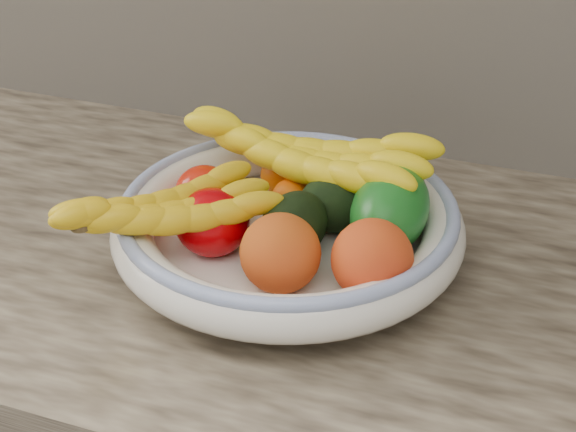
{
  "coord_description": "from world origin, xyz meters",
  "views": [
    {
      "loc": [
        0.29,
        0.88,
        1.45
      ],
      "look_at": [
        0.0,
        1.66,
        0.96
      ],
      "focal_mm": 55.0,
      "sensor_mm": 36.0,
      "label": 1
    }
  ],
  "objects_px": {
    "banana_bunch_back": "(303,162)",
    "banana_bunch_front": "(166,216)",
    "green_mango": "(390,210)",
    "fruit_bowl": "(288,225)"
  },
  "relations": [
    {
      "from": "fruit_bowl",
      "to": "green_mango",
      "type": "xyz_separation_m",
      "value": [
        0.11,
        0.02,
        0.03
      ]
    },
    {
      "from": "fruit_bowl",
      "to": "banana_bunch_front",
      "type": "distance_m",
      "value": 0.14
    },
    {
      "from": "green_mango",
      "to": "banana_bunch_back",
      "type": "distance_m",
      "value": 0.13
    },
    {
      "from": "banana_bunch_back",
      "to": "banana_bunch_front",
      "type": "height_order",
      "value": "banana_bunch_back"
    },
    {
      "from": "green_mango",
      "to": "banana_bunch_front",
      "type": "bearing_deg",
      "value": -156.71
    },
    {
      "from": "green_mango",
      "to": "banana_bunch_front",
      "type": "distance_m",
      "value": 0.24
    },
    {
      "from": "banana_bunch_back",
      "to": "banana_bunch_front",
      "type": "bearing_deg",
      "value": -116.23
    },
    {
      "from": "fruit_bowl",
      "to": "banana_bunch_front",
      "type": "relative_size",
      "value": 1.54
    },
    {
      "from": "fruit_bowl",
      "to": "banana_bunch_back",
      "type": "bearing_deg",
      "value": 96.99
    },
    {
      "from": "banana_bunch_back",
      "to": "banana_bunch_front",
      "type": "xyz_separation_m",
      "value": [
        -0.1,
        -0.16,
        -0.01
      ]
    }
  ]
}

